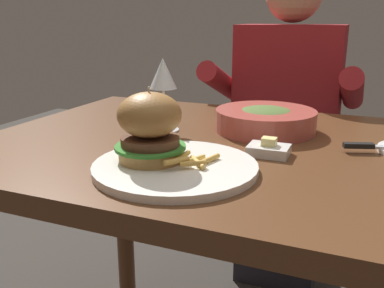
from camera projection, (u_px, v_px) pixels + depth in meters
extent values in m
cube|color=#56331C|center=(231.00, 152.00, 0.94)|extent=(1.11, 0.79, 0.04)
cylinder|color=#56331C|center=(124.00, 209.00, 1.52)|extent=(0.06, 0.06, 0.70)
cylinder|color=white|center=(175.00, 167.00, 0.76)|extent=(0.30, 0.30, 0.01)
cylinder|color=#B78447|center=(151.00, 154.00, 0.78)|extent=(0.12, 0.12, 0.02)
cylinder|color=#38842D|center=(150.00, 147.00, 0.77)|extent=(0.13, 0.13, 0.01)
cylinder|color=brown|center=(150.00, 141.00, 0.77)|extent=(0.11, 0.11, 0.02)
ellipsoid|color=#9C6A35|center=(149.00, 115.00, 0.75)|extent=(0.12, 0.12, 0.08)
cylinder|color=#CCB78C|center=(149.00, 101.00, 0.75)|extent=(0.00, 0.00, 0.05)
cylinder|color=#E0B251|center=(193.00, 160.00, 0.77)|extent=(0.03, 0.05, 0.01)
cylinder|color=#EABC5B|center=(198.00, 162.00, 0.75)|extent=(0.05, 0.05, 0.01)
cylinder|color=gold|center=(191.00, 163.00, 0.73)|extent=(0.04, 0.04, 0.01)
cylinder|color=gold|center=(208.00, 160.00, 0.76)|extent=(0.03, 0.06, 0.01)
cylinder|color=#E0B251|center=(182.00, 156.00, 0.76)|extent=(0.01, 0.05, 0.01)
cylinder|color=gold|center=(177.00, 161.00, 0.72)|extent=(0.03, 0.04, 0.01)
cylinder|color=silver|center=(164.00, 130.00, 1.03)|extent=(0.07, 0.07, 0.00)
cylinder|color=silver|center=(164.00, 109.00, 1.02)|extent=(0.01, 0.01, 0.10)
cone|color=silver|center=(163.00, 73.00, 1.00)|extent=(0.07, 0.07, 0.07)
cube|color=black|center=(359.00, 145.00, 0.86)|extent=(0.06, 0.03, 0.01)
cube|color=white|center=(269.00, 150.00, 0.85)|extent=(0.08, 0.06, 0.02)
cube|color=#F4E58C|center=(269.00, 142.00, 0.84)|extent=(0.03, 0.02, 0.02)
cylinder|color=#B24C42|center=(265.00, 120.00, 1.03)|extent=(0.24, 0.24, 0.05)
ellipsoid|color=#4C662D|center=(266.00, 112.00, 1.02)|extent=(0.13, 0.13, 0.02)
cube|color=#282833|center=(279.00, 223.00, 1.68)|extent=(0.30, 0.22, 0.46)
cube|color=maroon|center=(287.00, 99.00, 1.54)|extent=(0.36, 0.20, 0.52)
cylinder|color=maroon|center=(222.00, 82.00, 1.53)|extent=(0.07, 0.34, 0.18)
cylinder|color=maroon|center=(352.00, 90.00, 1.37)|extent=(0.07, 0.34, 0.18)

